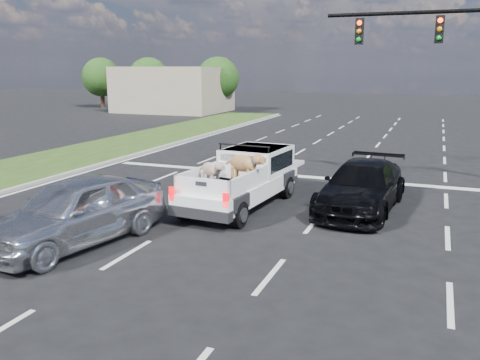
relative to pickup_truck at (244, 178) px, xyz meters
The scene contains 11 objects.
ground 5.13m from the pickup_truck, 81.70° to the right, with size 160.00×160.00×0.00m, color black.
road_markings 1.95m from the pickup_truck, 64.98° to the left, with size 17.75×60.00×0.01m.
grass_median_left 10.85m from the pickup_truck, behind, with size 5.00×60.00×0.10m, color #233F13.
curb_left 8.42m from the pickup_truck, behind, with size 0.15×60.00×0.14m, color #A29C94.
building_left 36.52m from the pickup_truck, 121.87° to the left, with size 10.00×8.00×4.40m, color tan.
tree_far_a 44.18m from the pickup_truck, 131.57° to the left, with size 4.20×4.20×5.40m.
tree_far_b 40.45m from the pickup_truck, 125.19° to the left, with size 4.20×4.20×5.40m.
tree_far_c 36.44m from the pickup_truck, 114.83° to the left, with size 4.20×4.20×5.40m.
pickup_truck is the anchor object (origin of this frame).
silver_sedan 5.45m from the pickup_truck, 118.70° to the right, with size 1.99×4.94×1.68m, color #BABCC1.
black_coupe 3.62m from the pickup_truck, 13.65° to the left, with size 2.06×5.07×1.47m, color black.
Camera 1 is at (4.75, -9.49, 4.26)m, focal length 38.00 mm.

